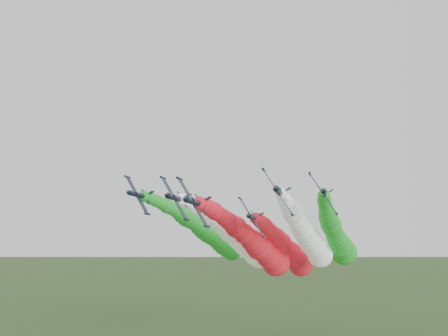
{
  "coord_description": "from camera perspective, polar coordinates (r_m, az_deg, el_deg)",
  "views": [
    {
      "loc": [
        20.24,
        -72.38,
        32.68
      ],
      "look_at": [
        1.66,
        9.51,
        47.04
      ],
      "focal_mm": 35.0,
      "sensor_mm": 36.0,
      "label": 1
    }
  ],
  "objects": [
    {
      "name": "jet_outer_right",
      "position": [
        140.95,
        14.61,
        -8.93
      ],
      "size": [
        13.5,
        79.31,
        21.56
      ],
      "rotation": [
        0.0,
        1.03,
        0.0
      ],
      "color": "black",
      "rests_on": "ground"
    },
    {
      "name": "jet_inner_right",
      "position": [
        128.47,
        11.15,
        -9.18
      ],
      "size": [
        13.06,
        78.87,
        21.11
      ],
      "rotation": [
        0.0,
        1.03,
        0.0
      ],
      "color": "black",
      "rests_on": "ground"
    },
    {
      "name": "jet_inner_left",
      "position": [
        133.17,
        2.52,
        -9.66
      ],
      "size": [
        13.06,
        78.88,
        21.12
      ],
      "rotation": [
        0.0,
        1.03,
        0.0
      ],
      "color": "black",
      "rests_on": "ground"
    },
    {
      "name": "jet_lead",
      "position": [
        124.04,
        4.81,
        -10.46
      ],
      "size": [
        13.43,
        79.24,
        21.49
      ],
      "rotation": [
        0.0,
        1.03,
        0.0
      ],
      "color": "black",
      "rests_on": "ground"
    },
    {
      "name": "jet_trail",
      "position": [
        144.48,
        8.61,
        -10.83
      ],
      "size": [
        13.43,
        79.24,
        21.49
      ],
      "rotation": [
        0.0,
        1.03,
        0.0
      ],
      "color": "black",
      "rests_on": "ground"
    },
    {
      "name": "jet_outer_left",
      "position": [
        142.1,
        -1.56,
        -8.86
      ],
      "size": [
        12.68,
        78.49,
        20.73
      ],
      "rotation": [
        0.0,
        1.03,
        0.0
      ],
      "color": "black",
      "rests_on": "ground"
    }
  ]
}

